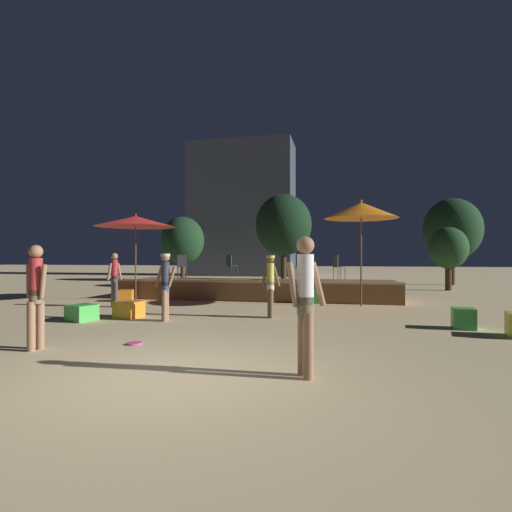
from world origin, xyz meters
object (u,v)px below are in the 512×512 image
(patio_umbrella_0, at_px, (361,211))
(person_3, at_px, (305,299))
(person_2, at_px, (270,283))
(bistro_chair_0, at_px, (182,264))
(bistro_chair_1, at_px, (337,264))
(person_4, at_px, (36,292))
(person_0, at_px, (114,278))
(background_tree_0, at_px, (452,229))
(cube_seat_1, at_px, (82,313))
(cube_seat_5, at_px, (129,309))
(bistro_chair_2, at_px, (230,264))
(cube_seat_2, at_px, (126,296))
(background_tree_1, at_px, (183,240))
(frisbee_disc, at_px, (134,343))
(patio_umbrella_1, at_px, (136,222))
(person_1, at_px, (165,283))
(bistro_chair_3, at_px, (302,264))
(background_tree_3, at_px, (448,248))
(background_tree_2, at_px, (283,225))
(cube_seat_0, at_px, (464,318))
(cube_seat_3, at_px, (311,296))

(patio_umbrella_0, height_order, person_3, patio_umbrella_0)
(person_2, relative_size, bistro_chair_0, 1.79)
(patio_umbrella_0, bearing_deg, bistro_chair_1, 111.00)
(person_4, bearing_deg, person_0, -148.88)
(person_3, relative_size, background_tree_0, 0.39)
(cube_seat_1, height_order, cube_seat_5, cube_seat_5)
(cube_seat_1, xyz_separation_m, bistro_chair_1, (6.13, 6.30, 1.09))
(person_0, relative_size, person_2, 1.05)
(person_0, bearing_deg, bistro_chair_2, -87.58)
(person_4, bearing_deg, bistro_chair_0, -162.41)
(person_3, bearing_deg, cube_seat_2, -167.35)
(person_3, bearing_deg, cube_seat_1, -150.94)
(cube_seat_1, height_order, background_tree_1, background_tree_1)
(bistro_chair_0, height_order, background_tree_1, background_tree_1)
(frisbee_disc, relative_size, background_tree_0, 0.06)
(cube_seat_2, bearing_deg, patio_umbrella_1, 70.96)
(person_1, distance_m, bistro_chair_0, 5.28)
(person_3, xyz_separation_m, person_4, (-4.59, 0.59, -0.05))
(bistro_chair_1, bearing_deg, cube_seat_2, 73.52)
(patio_umbrella_1, relative_size, person_4, 1.76)
(background_tree_0, bearing_deg, bistro_chair_3, -132.17)
(background_tree_3, bearing_deg, cube_seat_1, -134.82)
(patio_umbrella_1, distance_m, cube_seat_5, 5.01)
(frisbee_disc, bearing_deg, person_3, -22.63)
(patio_umbrella_1, distance_m, person_2, 6.59)
(bistro_chair_2, distance_m, background_tree_0, 13.41)
(patio_umbrella_1, relative_size, bistro_chair_1, 3.47)
(background_tree_1, bearing_deg, bistro_chair_3, -46.33)
(cube_seat_2, xyz_separation_m, background_tree_0, (13.51, 11.02, 2.88))
(patio_umbrella_1, height_order, bistro_chair_1, patio_umbrella_1)
(cube_seat_2, height_order, person_0, person_0)
(bistro_chair_1, xyz_separation_m, background_tree_2, (-2.67, 4.87, 1.86))
(background_tree_0, xyz_separation_m, background_tree_2, (-8.88, -3.95, 0.07))
(person_2, distance_m, background_tree_1, 16.69)
(person_0, bearing_deg, cube_seat_5, 162.72)
(patio_umbrella_1, distance_m, bistro_chair_3, 6.43)
(cube_seat_2, relative_size, person_2, 0.37)
(patio_umbrella_1, relative_size, background_tree_0, 0.65)
(cube_seat_0, height_order, person_0, person_0)
(cube_seat_1, xyz_separation_m, person_4, (1.18, -2.89, 0.78))
(person_1, distance_m, background_tree_1, 16.59)
(person_0, relative_size, background_tree_1, 0.40)
(patio_umbrella_0, xyz_separation_m, background_tree_3, (4.29, 6.91, -1.08))
(person_3, distance_m, bistro_chair_0, 10.38)
(person_1, xyz_separation_m, background_tree_2, (1.44, 10.78, 2.23))
(cube_seat_1, xyz_separation_m, frisbee_disc, (2.59, -2.16, -0.18))
(cube_seat_1, distance_m, cube_seat_3, 7.18)
(patio_umbrella_1, bearing_deg, background_tree_2, 56.04)
(cube_seat_1, xyz_separation_m, person_1, (2.02, 0.39, 0.72))
(bistro_chair_3, bearing_deg, cube_seat_2, -80.40)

